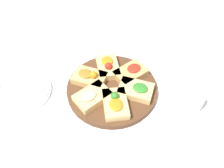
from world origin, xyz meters
The scene contains 11 objects.
ground_plane centered at (0.00, 0.00, 0.00)m, with size 3.00×3.00×0.00m, color white.
serving_board centered at (0.00, 0.00, 0.01)m, with size 0.32×0.32×0.02m, color #51331E.
focaccia_slice_0 centered at (0.02, 0.08, 0.04)m, with size 0.10×0.13×0.05m.
focaccia_slice_1 centered at (-0.06, 0.06, 0.04)m, with size 0.14×0.14×0.05m.
focaccia_slice_2 centered at (-0.08, -0.03, 0.04)m, with size 0.13×0.11×0.04m.
focaccia_slice_3 centered at (-0.02, -0.08, 0.04)m, with size 0.10×0.13×0.05m.
focaccia_slice_4 centered at (0.07, -0.06, 0.04)m, with size 0.14×0.13×0.04m.
focaccia_slice_5 centered at (0.08, 0.02, 0.04)m, with size 0.13×0.10×0.04m.
plate_left centered at (-0.30, 0.11, 0.01)m, with size 0.20×0.20×0.02m.
plate_right centered at (0.34, 0.07, 0.01)m, with size 0.18×0.18×0.02m.
water_glass centered at (0.22, -0.16, 0.04)m, with size 0.08×0.08×0.08m, color silver.
Camera 1 is at (-0.19, -0.46, 0.62)m, focal length 35.00 mm.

